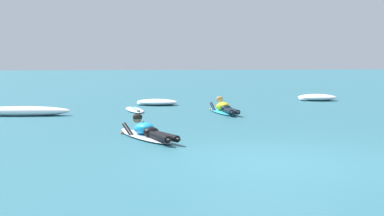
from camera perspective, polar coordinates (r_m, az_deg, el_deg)
name	(u,v)px	position (r m, az deg, el deg)	size (l,w,h in m)	color
ground_plane	(195,106)	(18.45, 0.38, 0.17)	(120.00, 120.00, 0.00)	#2D6B7A
surfer_near	(147,132)	(11.11, -5.03, -2.69)	(1.39, 2.54, 0.53)	silver
surfer_far	(224,109)	(16.30, 3.54, -0.07)	(0.79, 2.67, 0.54)	#2DB2D1
drifting_surfboard	(135,110)	(17.03, -6.39, -0.19)	(0.80, 2.11, 0.16)	silver
whitewater_front	(157,102)	(19.03, -3.90, 0.64)	(1.74, 1.36, 0.22)	white
whitewater_mid_left	(22,111)	(16.24, -18.34, -0.35)	(2.95, 0.88, 0.29)	white
whitewater_mid_right	(317,98)	(21.63, 13.71, 1.13)	(1.73, 1.29, 0.27)	white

